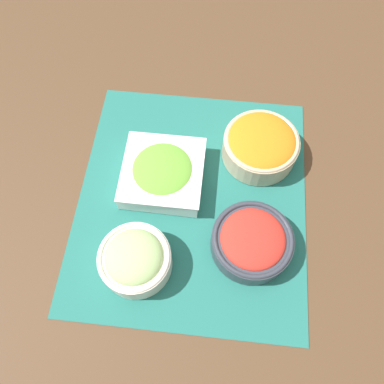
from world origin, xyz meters
TOP-DOWN VIEW (x-y plane):
  - ground_plane at (0.00, 0.00)m, footprint 3.00×3.00m
  - placemat at (0.00, 0.00)m, footprint 0.54×0.48m
  - lettuce_bowl at (0.04, 0.07)m, footprint 0.17×0.17m
  - tomato_bowl at (-0.09, -0.13)m, footprint 0.16×0.16m
  - carrot_bowl at (0.12, -0.13)m, footprint 0.16×0.16m
  - cucumber_bowl at (-0.15, 0.09)m, footprint 0.14×0.14m

SIDE VIEW (x-z plane):
  - ground_plane at x=0.00m, z-range 0.00..0.00m
  - placemat at x=0.00m, z-range 0.00..0.00m
  - lettuce_bowl at x=0.04m, z-range 0.00..0.06m
  - tomato_bowl at x=-0.09m, z-range 0.01..0.07m
  - cucumber_bowl at x=-0.15m, z-range 0.00..0.08m
  - carrot_bowl at x=0.12m, z-range 0.01..0.08m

